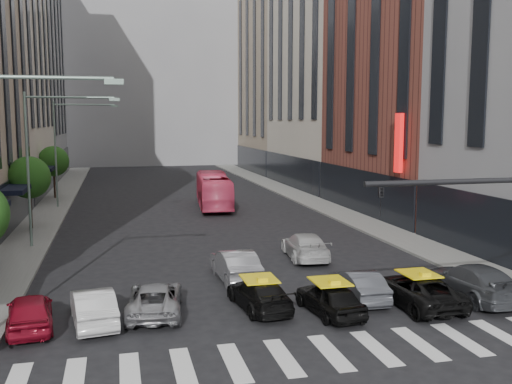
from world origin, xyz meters
TOP-DOWN VIEW (x-y plane):
  - ground at (0.00, 0.00)m, footprint 160.00×160.00m
  - sidewalk_left at (-11.50, 30.00)m, footprint 3.00×96.00m
  - sidewalk_right at (11.50, 30.00)m, footprint 3.00×96.00m
  - building_left_d at (-17.00, 65.00)m, footprint 8.00×18.00m
  - building_right_b at (17.00, 27.00)m, footprint 8.00×18.00m
  - building_right_c at (17.00, 46.00)m, footprint 8.00×20.00m
  - building_right_d at (17.00, 65.00)m, footprint 8.00×18.00m
  - building_far at (0.00, 85.00)m, footprint 30.00×10.00m
  - tree_mid at (-11.80, 26.00)m, footprint 2.88×2.88m
  - tree_far at (-11.80, 42.00)m, footprint 2.88×2.88m
  - streetlamp_mid at (-10.04, 20.00)m, footprint 5.38×0.25m
  - streetlamp_far at (-10.04, 36.00)m, footprint 5.38×0.25m
  - liberty_sign at (12.60, 20.00)m, footprint 0.30×0.70m
  - car_red at (-9.20, 6.06)m, footprint 2.02×4.06m
  - car_white_front at (-7.00, 6.11)m, footprint 1.97×4.25m
  - car_silver at (-4.70, 6.67)m, footprint 2.57×4.67m
  - taxi_left at (-0.60, 6.26)m, footprint 2.17×4.38m
  - taxi_center at (1.90, 4.98)m, footprint 1.95×3.96m
  - car_grey_mid at (3.74, 6.40)m, footprint 1.49×3.95m
  - taxi_right at (5.77, 5.09)m, footprint 2.20×4.77m
  - car_grey_curb at (8.49, 5.41)m, footprint 2.16×5.19m
  - car_row2_left at (-0.69, 10.57)m, footprint 1.75×4.55m
  - car_row2_right at (3.90, 13.83)m, footprint 2.46×5.04m
  - bus at (2.14, 33.34)m, footprint 3.49×10.85m

SIDE VIEW (x-z plane):
  - ground at x=0.00m, z-range 0.00..0.00m
  - sidewalk_left at x=-11.50m, z-range 0.00..0.15m
  - sidewalk_right at x=11.50m, z-range 0.00..0.15m
  - taxi_left at x=-0.60m, z-range 0.00..1.22m
  - car_silver at x=-4.70m, z-range 0.00..1.24m
  - car_grey_mid at x=3.74m, z-range 0.00..1.29m
  - taxi_center at x=1.90m, z-range 0.00..1.30m
  - taxi_right at x=5.77m, z-range 0.00..1.33m
  - car_red at x=-9.20m, z-range 0.00..1.33m
  - car_white_front at x=-7.00m, z-range 0.00..1.35m
  - car_row2_right at x=3.90m, z-range 0.00..1.41m
  - car_row2_left at x=-0.69m, z-range 0.00..1.48m
  - car_grey_curb at x=8.49m, z-range 0.00..1.50m
  - bus at x=2.14m, z-range 0.00..2.97m
  - tree_mid at x=-11.80m, z-range 1.18..6.13m
  - tree_far at x=-11.80m, z-range 1.18..6.13m
  - streetlamp_mid at x=-10.04m, z-range 1.40..10.40m
  - streetlamp_far at x=-10.04m, z-range 1.40..10.40m
  - liberty_sign at x=12.60m, z-range 4.00..8.00m
  - building_right_b at x=17.00m, z-range 0.00..26.00m
  - building_right_d at x=17.00m, z-range 0.00..28.00m
  - building_left_d at x=-17.00m, z-range 0.00..30.00m
  - building_far at x=0.00m, z-range 0.00..36.00m
  - building_right_c at x=17.00m, z-range 0.00..40.00m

